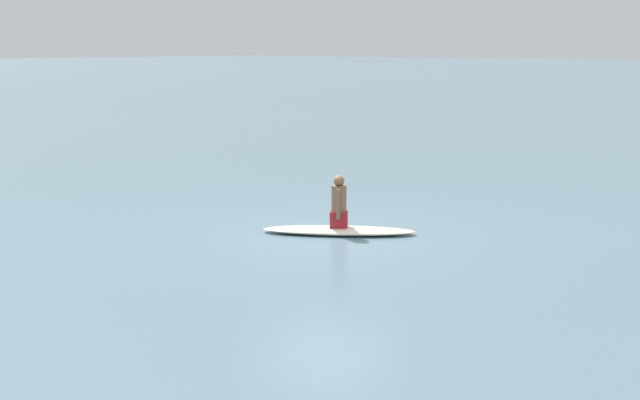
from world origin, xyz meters
name	(u,v)px	position (x,y,z in m)	size (l,w,h in m)	color
ground_plane	(327,239)	(0.00, 0.00, 0.00)	(400.00, 400.00, 0.00)	slate
surfboard	(339,230)	(0.07, -0.46, 0.07)	(3.01, 0.72, 0.14)	silver
person_paddler	(339,204)	(0.07, -0.46, 0.60)	(0.44, 0.42, 1.03)	#A51E23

